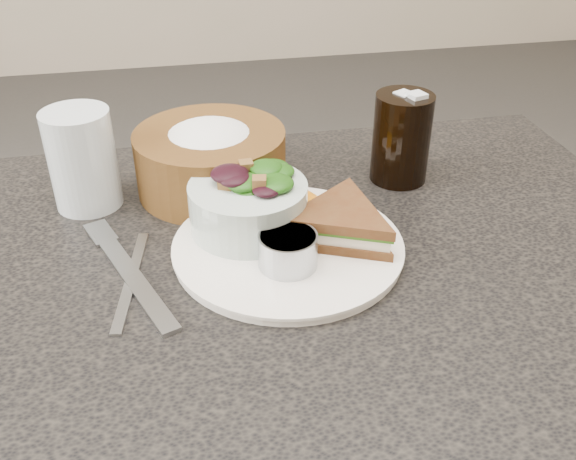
% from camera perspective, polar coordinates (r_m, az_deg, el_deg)
% --- Properties ---
extents(dinner_plate, '(0.27, 0.27, 0.01)m').
position_cam_1_polar(dinner_plate, '(0.75, -0.00, -1.56)').
color(dinner_plate, white).
rests_on(dinner_plate, dining_table).
extents(sandwich, '(0.20, 0.20, 0.04)m').
position_cam_1_polar(sandwich, '(0.75, 4.65, 0.57)').
color(sandwich, '#4D331A').
rests_on(sandwich, dinner_plate).
extents(salad_bowl, '(0.16, 0.16, 0.08)m').
position_cam_1_polar(salad_bowl, '(0.75, -3.57, 2.82)').
color(salad_bowl, '#B3C6BD').
rests_on(salad_bowl, dinner_plate).
extents(dressing_ramekin, '(0.08, 0.08, 0.04)m').
position_cam_1_polar(dressing_ramekin, '(0.70, -0.01, -1.83)').
color(dressing_ramekin, '#A0A5AC').
rests_on(dressing_ramekin, dinner_plate).
extents(orange_wedge, '(0.08, 0.08, 0.03)m').
position_cam_1_polar(orange_wedge, '(0.82, 1.12, 3.17)').
color(orange_wedge, orange).
rests_on(orange_wedge, dinner_plate).
extents(fork, '(0.10, 0.21, 0.01)m').
position_cam_1_polar(fork, '(0.73, -13.63, -4.14)').
color(fork, '#AAACAF').
rests_on(fork, dining_table).
extents(knife, '(0.04, 0.18, 0.00)m').
position_cam_1_polar(knife, '(0.73, -13.77, -4.30)').
color(knife, '#A9AAAB').
rests_on(knife, dining_table).
extents(bread_basket, '(0.23, 0.23, 0.11)m').
position_cam_1_polar(bread_basket, '(0.86, -6.93, 7.00)').
color(bread_basket, brown).
rests_on(bread_basket, dining_table).
extents(cola_glass, '(0.10, 0.10, 0.13)m').
position_cam_1_polar(cola_glass, '(0.89, 10.08, 8.40)').
color(cola_glass, black).
rests_on(cola_glass, dining_table).
extents(water_glass, '(0.11, 0.11, 0.13)m').
position_cam_1_polar(water_glass, '(0.85, -17.81, 5.99)').
color(water_glass, silver).
rests_on(water_glass, dining_table).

